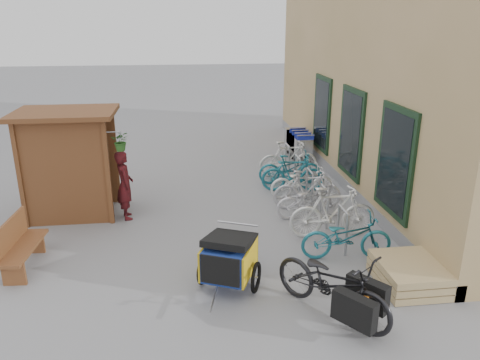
{
  "coord_description": "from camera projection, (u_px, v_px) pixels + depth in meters",
  "views": [
    {
      "loc": [
        -0.68,
        -7.9,
        4.27
      ],
      "look_at": [
        0.5,
        1.5,
        1.0
      ],
      "focal_mm": 35.0,
      "sensor_mm": 36.0,
      "label": 1
    }
  ],
  "objects": [
    {
      "name": "bike_1",
      "position": [
        333.0,
        212.0,
        9.53
      ],
      "size": [
        1.81,
        0.52,
        1.09
      ],
      "primitive_type": "imported",
      "rotation": [
        0.0,
        0.0,
        1.57
      ],
      "color": "white",
      "rests_on": "ground"
    },
    {
      "name": "building",
      "position": [
        444.0,
        49.0,
        12.73
      ],
      "size": [
        6.07,
        13.0,
        7.0
      ],
      "color": "tan",
      "rests_on": "ground"
    },
    {
      "name": "shopping_carts",
      "position": [
        298.0,
        141.0,
        15.04
      ],
      "size": [
        0.54,
        1.83,
        0.97
      ],
      "color": "silver",
      "rests_on": "ground"
    },
    {
      "name": "person_kiosk",
      "position": [
        125.0,
        185.0,
        10.36
      ],
      "size": [
        0.5,
        0.64,
        1.56
      ],
      "primitive_type": "imported",
      "rotation": [
        0.0,
        0.0,
        1.81
      ],
      "color": "maroon",
      "rests_on": "ground"
    },
    {
      "name": "pallet_stack",
      "position": [
        409.0,
        274.0,
        7.85
      ],
      "size": [
        1.0,
        1.2,
        0.4
      ],
      "color": "tan",
      "rests_on": "ground"
    },
    {
      "name": "kiosk",
      "position": [
        65.0,
        149.0,
        10.31
      ],
      "size": [
        2.49,
        1.65,
        2.4
      ],
      "color": "brown",
      "rests_on": "ground"
    },
    {
      "name": "bike_2",
      "position": [
        311.0,
        200.0,
        10.49
      ],
      "size": [
        1.64,
        0.69,
        0.84
      ],
      "primitive_type": "imported",
      "rotation": [
        0.0,
        0.0,
        1.65
      ],
      "color": "silver",
      "rests_on": "ground"
    },
    {
      "name": "bench",
      "position": [
        18.0,
        245.0,
        8.31
      ],
      "size": [
        0.54,
        1.48,
        0.92
      ],
      "rotation": [
        0.0,
        0.0,
        -0.07
      ],
      "color": "brown",
      "rests_on": "ground"
    },
    {
      "name": "bike_rack",
      "position": [
        310.0,
        184.0,
        11.24
      ],
      "size": [
        0.05,
        5.35,
        0.86
      ],
      "color": "#A5A8AD",
      "rests_on": "ground"
    },
    {
      "name": "bike_3",
      "position": [
        307.0,
        190.0,
        10.96
      ],
      "size": [
        1.63,
        0.6,
        0.96
      ],
      "primitive_type": "imported",
      "rotation": [
        0.0,
        0.0,
        1.48
      ],
      "color": "silver",
      "rests_on": "ground"
    },
    {
      "name": "bike_0",
      "position": [
        346.0,
        237.0,
        8.67
      ],
      "size": [
        1.73,
        0.73,
        0.89
      ],
      "primitive_type": "imported",
      "rotation": [
        0.0,
        0.0,
        1.48
      ],
      "color": "#1F6E7F",
      "rests_on": "ground"
    },
    {
      "name": "cargo_bike",
      "position": [
        334.0,
        284.0,
        6.96
      ],
      "size": [
        1.8,
        2.05,
        1.07
      ],
      "rotation": [
        0.0,
        0.0,
        0.65
      ],
      "color": "black",
      "rests_on": "ground"
    },
    {
      "name": "bike_6",
      "position": [
        290.0,
        168.0,
        12.69
      ],
      "size": [
        1.71,
        0.67,
        0.89
      ],
      "primitive_type": "imported",
      "rotation": [
        0.0,
        0.0,
        1.53
      ],
      "color": "#1F6E7F",
      "rests_on": "ground"
    },
    {
      "name": "child_trailer",
      "position": [
        229.0,
        257.0,
        7.71
      ],
      "size": [
        1.11,
        1.68,
        0.99
      ],
      "rotation": [
        0.0,
        0.0,
        -0.41
      ],
      "color": "navy",
      "rests_on": "ground"
    },
    {
      "name": "bike_7",
      "position": [
        288.0,
        159.0,
        13.28
      ],
      "size": [
        1.74,
        0.61,
        1.03
      ],
      "primitive_type": "imported",
      "rotation": [
        0.0,
        0.0,
        1.65
      ],
      "color": "white",
      "rests_on": "ground"
    },
    {
      "name": "ground",
      "position": [
        224.0,
        256.0,
        8.88
      ],
      "size": [
        80.0,
        80.0,
        0.0
      ],
      "primitive_type": "plane",
      "color": "gray"
    },
    {
      "name": "bike_4",
      "position": [
        302.0,
        181.0,
        11.7
      ],
      "size": [
        1.62,
        0.62,
        0.84
      ],
      "primitive_type": "imported",
      "rotation": [
        0.0,
        0.0,
        1.61
      ],
      "color": "white",
      "rests_on": "ground"
    },
    {
      "name": "bike_5",
      "position": [
        293.0,
        173.0,
        12.09
      ],
      "size": [
        1.68,
        0.69,
        0.98
      ],
      "primitive_type": "imported",
      "rotation": [
        0.0,
        0.0,
        1.42
      ],
      "color": "#1F6E7F",
      "rests_on": "ground"
    }
  ]
}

